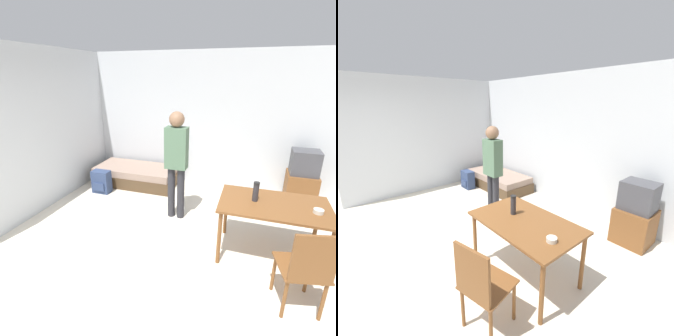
% 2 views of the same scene
% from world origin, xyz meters
% --- Properties ---
extents(ground_plane, '(20.00, 20.00, 0.00)m').
position_xyz_m(ground_plane, '(0.00, 0.00, 0.00)').
color(ground_plane, beige).
extents(wall_back, '(5.64, 0.06, 2.70)m').
position_xyz_m(wall_back, '(0.00, 3.31, 1.35)').
color(wall_back, silver).
rests_on(wall_back, ground_plane).
extents(wall_left, '(0.06, 4.28, 2.70)m').
position_xyz_m(wall_left, '(-2.35, 1.64, 1.35)').
color(wall_left, silver).
rests_on(wall_left, ground_plane).
extents(daybed, '(1.73, 0.86, 0.39)m').
position_xyz_m(daybed, '(-1.27, 2.77, 0.19)').
color(daybed, '#4C3823').
rests_on(daybed, ground_plane).
extents(tv, '(0.51, 0.53, 1.00)m').
position_xyz_m(tv, '(1.97, 2.92, 0.46)').
color(tv, brown).
rests_on(tv, ground_plane).
extents(dining_table, '(1.31, 0.82, 0.76)m').
position_xyz_m(dining_table, '(1.38, 1.12, 0.68)').
color(dining_table, brown).
rests_on(dining_table, ground_plane).
extents(wooden_chair, '(0.52, 0.52, 0.97)m').
position_xyz_m(wooden_chair, '(1.66, 0.29, 0.55)').
color(wooden_chair, brown).
rests_on(wooden_chair, ground_plane).
extents(person_standing, '(0.34, 0.23, 1.75)m').
position_xyz_m(person_standing, '(-0.05, 1.70, 1.03)').
color(person_standing, '#28282D').
rests_on(person_standing, ground_plane).
extents(thermos_flask, '(0.07, 0.07, 0.25)m').
position_xyz_m(thermos_flask, '(1.16, 1.13, 0.90)').
color(thermos_flask, '#2D2D33').
rests_on(thermos_flask, dining_table).
extents(mate_bowl, '(0.11, 0.11, 0.05)m').
position_xyz_m(mate_bowl, '(1.85, 1.03, 0.79)').
color(mate_bowl, beige).
rests_on(mate_bowl, dining_table).
extents(backpack, '(0.35, 0.24, 0.45)m').
position_xyz_m(backpack, '(-1.74, 2.13, 0.22)').
color(backpack, navy).
rests_on(backpack, ground_plane).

